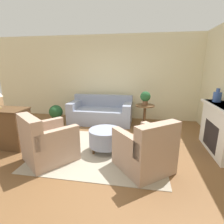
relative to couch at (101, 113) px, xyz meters
name	(u,v)px	position (x,y,z in m)	size (l,w,h in m)	color
ground_plane	(101,151)	(0.46, -1.99, -0.32)	(16.00, 16.00, 0.00)	brown
wall_back	(118,78)	(0.46, 0.67, 1.08)	(9.20, 0.12, 2.80)	beige
rug	(101,151)	(0.46, -1.99, -0.31)	(2.67, 2.14, 0.01)	#B2A893
couch	(101,113)	(0.00, 0.00, 0.00)	(1.98, 0.98, 0.85)	#8E99B2
armchair_left	(47,143)	(-0.47, -2.53, 0.04)	(1.17, 1.18, 0.94)	tan
armchair_right	(145,151)	(1.39, -2.53, 0.04)	(1.17, 1.18, 0.94)	tan
ottoman_table	(105,137)	(0.55, -1.94, -0.01)	(0.70, 0.70, 0.48)	#8E99B2
side_table	(145,112)	(1.39, -0.26, 0.15)	(0.56, 0.56, 0.69)	brown
fireplace	(220,128)	(2.94, -1.59, 0.22)	(0.44, 1.41, 1.03)	white
dresser	(2,127)	(-1.82, -2.11, 0.15)	(1.23, 0.55, 0.89)	brown
vase_mantel_near	(217,97)	(2.93, -1.23, 0.83)	(0.17, 0.17, 0.30)	#38569E
potted_plant_on_side_table	(145,97)	(1.39, -0.26, 0.61)	(0.30, 0.30, 0.40)	brown
potted_plant_floor	(56,113)	(-1.46, -0.25, 0.00)	(0.43, 0.43, 0.57)	brown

